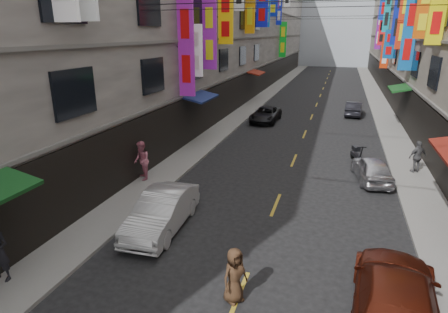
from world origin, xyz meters
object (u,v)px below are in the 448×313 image
Objects in this scene: car_left_far at (266,114)px; pedestrian_lfar at (141,161)px; car_right_mid at (372,169)px; car_right_far at (354,109)px; car_left_mid at (162,211)px; pedestrian_rfar at (417,157)px; pedestrian_crossing at (235,275)px; car_right_near at (395,298)px; scooter_far_right at (357,155)px.

pedestrian_lfar is (-3.16, -14.41, 0.47)m from car_left_far.
car_right_far is (-0.55, 15.60, -0.00)m from car_right_mid.
car_left_mid is 13.19m from pedestrian_rfar.
car_left_mid is 2.71× the size of pedestrian_crossing.
car_right_mid is at bearing 5.01° from pedestrian_rfar.
car_right_mid is (0.07, 9.85, -0.11)m from car_right_near.
car_left_far is 13.25m from car_right_mid.
pedestrian_crossing is (-3.47, -25.83, 0.18)m from car_right_far.
pedestrian_lfar is (-9.93, -6.04, 0.62)m from scooter_far_right.
pedestrian_rfar reaches higher than scooter_far_right.
car_left_far is (0.20, 18.28, -0.11)m from car_left_mid.
pedestrian_crossing is at bearing -79.22° from car_left_far.
car_right_far reaches higher than scooter_far_right.
pedestrian_rfar reaches higher than car_right_mid.
scooter_far_right is 0.93× the size of pedestrian_lfar.
car_left_far is at bearing -68.37° from scooter_far_right.
pedestrian_crossing is (-6.22, -11.81, -0.16)m from pedestrian_rfar.
car_left_mid is 1.00× the size of car_left_far.
car_left_far is 2.25× the size of pedestrian_lfar.
pedestrian_rfar is at bearing 105.11° from car_right_far.
car_right_far is at bearing -107.61° from scooter_far_right.
pedestrian_crossing is at bearing -42.25° from car_left_mid.
car_right_mid is at bearing 96.03° from car_right_far.
car_right_mid is at bearing -85.18° from car_right_near.
pedestrian_lfar reaches higher than pedestrian_rfar.
car_right_far is at bearing 27.16° from pedestrian_crossing.
pedestrian_rfar is at bearing 141.95° from scooter_far_right.
car_left_far is 2.72× the size of pedestrian_crossing.
car_left_mid is at bearing 37.50° from scooter_far_right.
car_right_far is (7.03, 22.87, -0.09)m from car_left_mid.
car_right_far is at bearing -97.99° from car_right_mid.
pedestrian_rfar is at bearing -154.36° from car_right_mid.
car_left_far is 8.23m from car_right_far.
car_right_mid is 2.18× the size of pedestrian_rfar.
car_right_near is (7.52, -2.58, 0.02)m from car_left_mid.
scooter_far_right is at bearing -87.07° from car_right_mid.
car_right_mid is 1.89× the size of pedestrian_lfar.
car_left_far is 21.51m from pedestrian_crossing.
car_right_far is at bearing 70.33° from car_left_mid.
scooter_far_right is 3.04m from pedestrian_rfar.
pedestrian_crossing is at bearing 6.49° from pedestrian_lfar.
scooter_far_right is 12.97m from car_right_far.
car_left_mid is 0.85× the size of car_right_near.
pedestrian_crossing is at bearing 86.38° from car_right_far.
car_right_far is at bearing 115.07° from pedestrian_lfar.
car_right_near reaches higher than car_left_mid.
pedestrian_rfar is (9.78, 8.85, 0.24)m from car_left_mid.
pedestrian_lfar reaches higher than car_left_far.
car_left_far is (-6.77, 8.37, 0.15)m from scooter_far_right.
car_right_near is (0.54, -12.49, 0.28)m from scooter_far_right.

